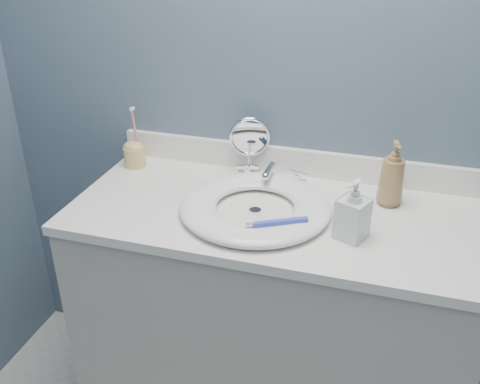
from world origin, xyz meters
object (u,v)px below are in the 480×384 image
at_px(soap_bottle_amber, 392,174).
at_px(toothbrush_holder, 134,153).
at_px(makeup_mirror, 250,143).
at_px(soap_bottle_clear, 353,209).

height_order(soap_bottle_amber, toothbrush_holder, toothbrush_holder).
bearing_deg(soap_bottle_amber, makeup_mirror, 155.99).
bearing_deg(soap_bottle_clear, toothbrush_holder, -174.17).
xyz_separation_m(soap_bottle_amber, soap_bottle_clear, (-0.09, -0.22, -0.02)).
bearing_deg(toothbrush_holder, soap_bottle_amber, -1.81).
height_order(makeup_mirror, toothbrush_holder, toothbrush_holder).
bearing_deg(soap_bottle_clear, soap_bottle_amber, 91.82).
distance_m(makeup_mirror, soap_bottle_clear, 0.49).
xyz_separation_m(makeup_mirror, soap_bottle_amber, (0.47, -0.08, -0.01)).
relative_size(makeup_mirror, soap_bottle_clear, 1.18).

